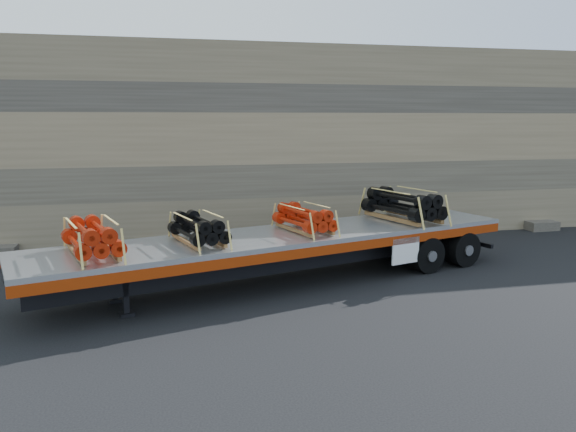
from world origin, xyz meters
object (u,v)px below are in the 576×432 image
bundle_front (92,239)px  bundle_midrear (304,219)px  trailer (284,258)px  bundle_midfront (198,230)px  bundle_rear (403,206)px

bundle_front → bundle_midrear: bundle_front is taller
bundle_front → trailer: bearing=0.0°
trailer → bundle_front: bearing=180.0°
bundle_front → bundle_midfront: size_ratio=1.10×
bundle_midfront → trailer: bearing=0.0°
trailer → bundle_midrear: 1.19m
bundle_front → bundle_rear: size_ratio=0.84×
bundle_midfront → bundle_rear: bundle_rear is taller
bundle_front → bundle_midrear: 5.55m
bundle_front → bundle_midrear: size_ratio=1.09×
bundle_midrear → bundle_front: bearing=180.0°
bundle_midfront → bundle_midrear: 3.04m
bundle_rear → bundle_midfront: bearing=-180.0°
bundle_midfront → bundle_rear: (6.25, 1.83, 0.10)m
trailer → bundle_rear: size_ratio=5.44×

